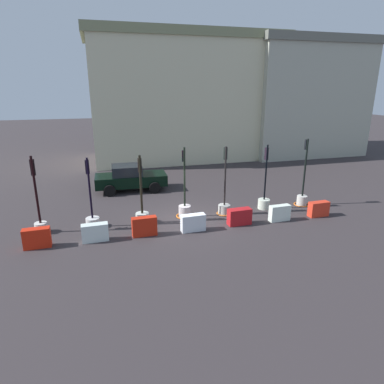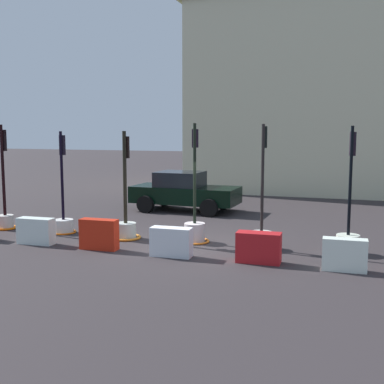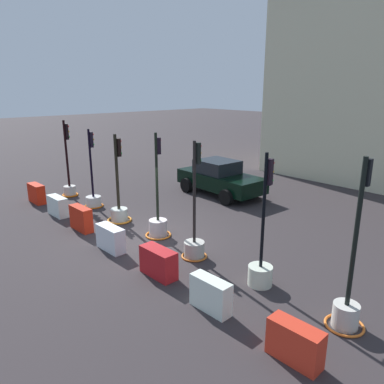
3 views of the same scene
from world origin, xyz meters
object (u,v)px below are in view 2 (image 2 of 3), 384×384
Objects in this scene: traffic_light_3 at (195,225)px; construction_barrier_5 at (345,255)px; construction_barrier_3 at (171,242)px; traffic_light_2 at (126,222)px; construction_barrier_1 at (36,231)px; traffic_light_0 at (5,209)px; traffic_light_4 at (262,230)px; traffic_light_1 at (63,217)px; construction_barrier_4 at (259,248)px; traffic_light_5 at (348,233)px; construction_barrier_2 at (99,234)px; car_black_sedan at (184,192)px.

traffic_light_3 reaches higher than construction_barrier_5.
traffic_light_3 is 3.17× the size of construction_barrier_3.
construction_barrier_1 is at bearing -146.05° from traffic_light_2.
traffic_light_0 is 6.97m from traffic_light_3.
traffic_light_3 is 4.86m from construction_barrier_1.
traffic_light_3 is at bearing 174.69° from traffic_light_4.
traffic_light_1 is 9.31m from construction_barrier_5.
construction_barrier_3 is at bearing -21.36° from traffic_light_1.
traffic_light_4 is at bearing -5.31° from traffic_light_3.
construction_barrier_3 is at bearing -177.18° from construction_barrier_4.
traffic_light_5 is 7.13m from construction_barrier_2.
traffic_light_4 is 2.43m from traffic_light_5.
car_black_sedan is (0.00, 5.70, 0.29)m from traffic_light_2.
traffic_light_1 is 9.20m from traffic_light_5.
car_black_sedan is (-2.25, 5.47, 0.31)m from traffic_light_3.
traffic_light_5 is at bearing 0.51° from traffic_light_0.
traffic_light_0 is at bearing -178.78° from traffic_light_1.
traffic_light_0 is at bearing -179.49° from traffic_light_5.
traffic_light_5 is 3.31× the size of construction_barrier_5.
construction_barrier_1 is 2.17m from construction_barrier_2.
car_black_sedan is at bearing 122.41° from construction_barrier_4.
traffic_light_1 reaches higher than construction_barrier_1.
traffic_light_4 is at bearing -0.44° from traffic_light_0.
car_black_sedan reaches higher than construction_barrier_5.
construction_barrier_5 is at bearing -0.58° from construction_barrier_2.
construction_barrier_2 is 0.25× the size of car_black_sedan.
traffic_light_1 is at bearing 166.55° from construction_barrier_4.
construction_barrier_5 is at bearing 0.29° from construction_barrier_3.
construction_barrier_1 is 4.46m from construction_barrier_3.
construction_barrier_4 is at bearing 177.48° from construction_barrier_5.
traffic_light_1 is 3.16× the size of construction_barrier_5.
traffic_light_2 is at bearing 86.00° from construction_barrier_2.
construction_barrier_4 is (0.21, -1.55, -0.14)m from traffic_light_4.
traffic_light_2 is 6.94m from construction_barrier_5.
construction_barrier_2 reaches higher than construction_barrier_4.
construction_barrier_2 is at bearing -165.80° from traffic_light_5.
traffic_light_1 is at bearing -179.66° from traffic_light_5.
traffic_light_4 is at bearing 97.56° from construction_barrier_4.
construction_barrier_2 reaches higher than construction_barrier_5.
traffic_light_3 is at bearing 157.73° from construction_barrier_5.
construction_barrier_3 is at bearing -2.31° from construction_barrier_2.
construction_barrier_5 is (6.86, -0.07, -0.04)m from construction_barrier_2.
traffic_light_5 is (9.20, 0.05, 0.06)m from traffic_light_1.
construction_barrier_3 is at bearing -37.05° from traffic_light_2.
traffic_light_0 is 3.11× the size of construction_barrier_4.
construction_barrier_4 reaches higher than construction_barrier_1.
traffic_light_4 is at bearing -175.89° from traffic_light_5.
traffic_light_2 is at bearing -1.15° from traffic_light_0.
traffic_light_0 is 9.10m from traffic_light_4.
construction_barrier_4 is 8.56m from car_black_sedan.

